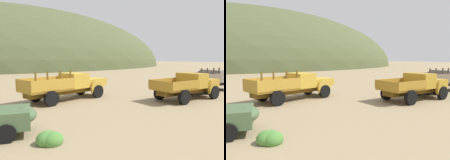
% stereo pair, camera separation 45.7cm
% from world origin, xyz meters
% --- Properties ---
extents(hill_far_right, '(107.65, 69.99, 38.18)m').
position_xyz_m(hill_far_right, '(20.39, 73.90, 0.00)').
color(hill_far_right, '#4C5633').
rests_on(hill_far_right, ground).
extents(truck_faded_yellow, '(6.70, 3.30, 2.16)m').
position_xyz_m(truck_faded_yellow, '(9.08, 11.04, 1.00)').
color(truck_faded_yellow, brown).
rests_on(truck_faded_yellow, ground).
extents(truck_mustard, '(5.68, 2.46, 1.89)m').
position_xyz_m(truck_mustard, '(16.15, 6.07, 0.99)').
color(truck_mustard, '#593D12').
rests_on(truck_mustard, ground).
extents(truck_primer_gray, '(6.02, 2.98, 2.16)m').
position_xyz_m(truck_primer_gray, '(21.25, 7.25, 1.00)').
color(truck_primer_gray, '#3D322D').
rests_on(truck_primer_gray, ground).
extents(car_rust_red, '(4.65, 2.11, 1.57)m').
position_xyz_m(car_rust_red, '(26.62, 10.95, 0.82)').
color(car_rust_red, maroon).
rests_on(car_rust_red, ground).
extents(bush_front_left, '(0.85, 0.89, 0.58)m').
position_xyz_m(bush_front_left, '(17.50, 10.13, 0.16)').
color(bush_front_left, '#5B8E42').
rests_on(bush_front_left, ground).
extents(bush_between_trucks, '(0.88, 0.82, 0.67)m').
position_xyz_m(bush_between_trucks, '(3.88, 8.41, 0.17)').
color(bush_between_trucks, '#5B8E42').
rests_on(bush_between_trucks, ground).
extents(bush_near_barrel, '(0.90, 0.87, 0.59)m').
position_xyz_m(bush_near_barrel, '(4.73, 3.82, 0.16)').
color(bush_near_barrel, '#4C8438').
rests_on(bush_near_barrel, ground).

